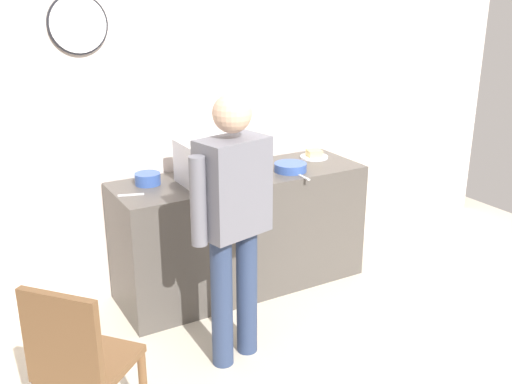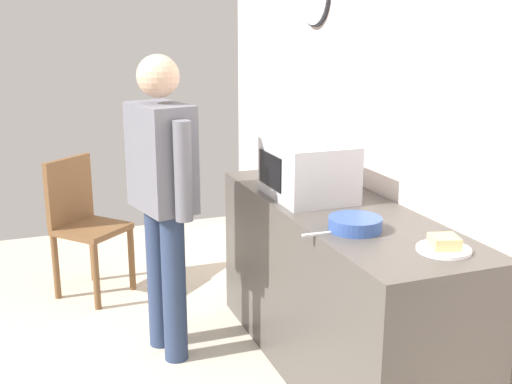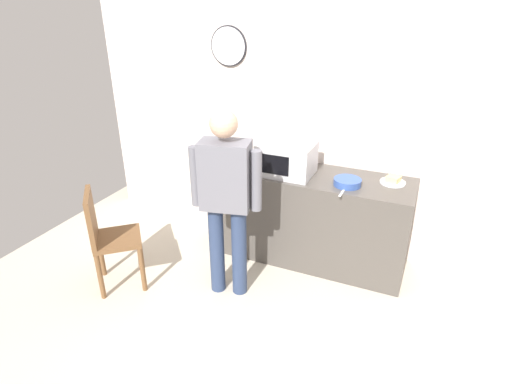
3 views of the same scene
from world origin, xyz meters
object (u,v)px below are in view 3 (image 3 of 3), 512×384
(person_standing, at_px, (226,193))
(wooden_chair, at_px, (107,235))
(fork_utensil, at_px, (229,163))
(spoon_utensil, at_px, (342,192))
(microwave, at_px, (286,159))
(salad_bowl, at_px, (347,182))
(cereal_bowl, at_px, (251,156))
(sandwich_plate, at_px, (393,181))

(person_standing, xyz_separation_m, wooden_chair, (-1.01, -0.34, -0.45))
(fork_utensil, bearing_deg, spoon_utensil, -11.13)
(microwave, distance_m, salad_bowl, 0.60)
(cereal_bowl, bearing_deg, spoon_utensil, -21.38)
(person_standing, bearing_deg, cereal_bowl, 101.45)
(fork_utensil, xyz_separation_m, spoon_utensil, (1.20, -0.24, 0.00))
(spoon_utensil, distance_m, person_standing, 0.99)
(microwave, xyz_separation_m, wooden_chair, (-1.26, -1.08, -0.53))
(wooden_chair, bearing_deg, spoon_utensil, 25.12)
(person_standing, bearing_deg, sandwich_plate, 36.85)
(sandwich_plate, bearing_deg, microwave, -169.71)
(spoon_utensil, bearing_deg, salad_bowl, 88.74)
(microwave, distance_m, spoon_utensil, 0.64)
(salad_bowl, relative_size, spoon_utensil, 1.43)
(fork_utensil, relative_size, person_standing, 0.10)
(cereal_bowl, xyz_separation_m, spoon_utensil, (1.03, -0.40, -0.04))
(microwave, xyz_separation_m, sandwich_plate, (0.95, 0.17, -0.13))
(microwave, bearing_deg, wooden_chair, -139.61)
(spoon_utensil, bearing_deg, fork_utensil, 168.87)
(salad_bowl, height_order, cereal_bowl, cereal_bowl)
(spoon_utensil, bearing_deg, microwave, 160.32)
(sandwich_plate, bearing_deg, spoon_utensil, -133.91)
(microwave, bearing_deg, salad_bowl, -3.62)
(fork_utensil, height_order, person_standing, person_standing)
(salad_bowl, relative_size, wooden_chair, 0.26)
(fork_utensil, relative_size, wooden_chair, 0.18)
(salad_bowl, xyz_separation_m, fork_utensil, (-1.21, 0.07, -0.03))
(cereal_bowl, height_order, fork_utensil, cereal_bowl)
(cereal_bowl, height_order, wooden_chair, cereal_bowl)
(sandwich_plate, height_order, wooden_chair, sandwich_plate)
(microwave, relative_size, salad_bowl, 2.06)
(microwave, bearing_deg, spoon_utensil, -19.68)
(sandwich_plate, height_order, fork_utensil, sandwich_plate)
(salad_bowl, height_order, person_standing, person_standing)
(person_standing, bearing_deg, wooden_chair, -161.19)
(microwave, relative_size, fork_utensil, 2.94)
(salad_bowl, relative_size, fork_utensil, 1.43)
(sandwich_plate, bearing_deg, cereal_bowl, 179.17)
(salad_bowl, xyz_separation_m, person_standing, (-0.84, -0.69, 0.03))
(fork_utensil, bearing_deg, wooden_chair, -120.29)
(sandwich_plate, relative_size, person_standing, 0.13)
(fork_utensil, bearing_deg, microwave, -2.58)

